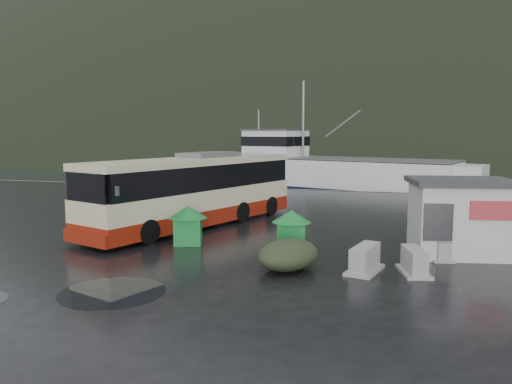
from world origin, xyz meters
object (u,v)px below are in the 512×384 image
(jersey_barrier_c, at_px, (441,258))
(ticket_kiosk, at_px, (458,255))
(jersey_barrier_a, at_px, (364,272))
(waste_bin_right, at_px, (291,249))
(fishing_trawler, at_px, (331,179))
(waste_bin_left, at_px, (188,244))
(coach_bus, at_px, (196,226))
(jersey_barrier_b, at_px, (414,273))
(white_van, at_px, (129,229))
(dome_tent, at_px, (288,269))

(jersey_barrier_c, bearing_deg, ticket_kiosk, 49.08)
(jersey_barrier_a, bearing_deg, waste_bin_right, 139.83)
(waste_bin_right, distance_m, fishing_trawler, 29.94)
(waste_bin_left, bearing_deg, jersey_barrier_a, -17.25)
(coach_bus, xyz_separation_m, jersey_barrier_b, (10.02, -5.83, 0.00))
(fishing_trawler, bearing_deg, jersey_barrier_b, -60.45)
(white_van, relative_size, fishing_trawler, 0.22)
(waste_bin_right, height_order, ticket_kiosk, ticket_kiosk)
(jersey_barrier_b, bearing_deg, ticket_kiosk, 60.94)
(ticket_kiosk, relative_size, jersey_barrier_a, 2.08)
(coach_bus, distance_m, jersey_barrier_a, 10.40)
(dome_tent, height_order, jersey_barrier_a, dome_tent)
(waste_bin_right, bearing_deg, white_van, 167.32)
(white_van, height_order, ticket_kiosk, ticket_kiosk)
(dome_tent, bearing_deg, coach_bus, 132.79)
(dome_tent, distance_m, jersey_barrier_c, 5.83)
(white_van, xyz_separation_m, waste_bin_right, (8.19, -1.84, 0.00))
(white_van, bearing_deg, waste_bin_left, -35.11)
(waste_bin_left, bearing_deg, white_van, 151.84)
(coach_bus, distance_m, waste_bin_left, 4.01)
(white_van, relative_size, waste_bin_right, 3.86)
(jersey_barrier_a, bearing_deg, waste_bin_left, 162.75)
(ticket_kiosk, height_order, fishing_trawler, fishing_trawler)
(ticket_kiosk, bearing_deg, jersey_barrier_c, -140.71)
(waste_bin_right, relative_size, jersey_barrier_a, 0.88)
(jersey_barrier_c, bearing_deg, dome_tent, -150.39)
(jersey_barrier_a, xyz_separation_m, fishing_trawler, (-5.03, 32.38, 0.00))
(waste_bin_left, height_order, fishing_trawler, fishing_trawler)
(coach_bus, distance_m, fishing_trawler, 26.55)
(waste_bin_left, xyz_separation_m, jersey_barrier_a, (7.23, -2.24, 0.00))
(coach_bus, xyz_separation_m, waste_bin_left, (1.23, -3.81, 0.00))
(dome_tent, height_order, jersey_barrier_b, dome_tent)
(waste_bin_left, distance_m, jersey_barrier_a, 7.57)
(ticket_kiosk, relative_size, jersey_barrier_b, 2.23)
(waste_bin_right, distance_m, jersey_barrier_a, 3.89)
(coach_bus, height_order, jersey_barrier_b, coach_bus)
(coach_bus, distance_m, waste_bin_right, 6.53)
(waste_bin_left, bearing_deg, ticket_kiosk, 5.65)
(white_van, bearing_deg, waste_bin_right, -19.63)
(waste_bin_left, height_order, waste_bin_right, waste_bin_left)
(waste_bin_left, distance_m, jersey_barrier_b, 9.01)
(jersey_barrier_a, relative_size, fishing_trawler, 0.06)
(waste_bin_left, height_order, jersey_barrier_a, waste_bin_left)
(fishing_trawler, bearing_deg, jersey_barrier_a, -63.20)
(waste_bin_left, bearing_deg, dome_tent, -29.07)
(jersey_barrier_a, height_order, jersey_barrier_b, jersey_barrier_a)
(waste_bin_right, bearing_deg, jersey_barrier_c, -0.17)
(dome_tent, distance_m, jersey_barrier_a, 2.52)
(fishing_trawler, bearing_deg, white_van, -84.37)
(white_van, relative_size, jersey_barrier_a, 3.39)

